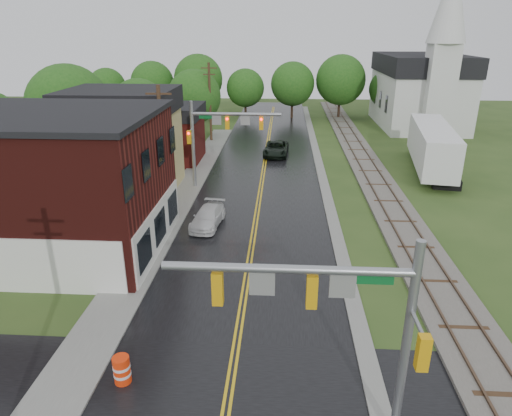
# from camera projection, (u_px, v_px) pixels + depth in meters

# --- Properties ---
(main_road) EXTENTS (10.00, 90.00, 0.02)m
(main_road) POSITION_uv_depth(u_px,v_px,m) (262.00, 177.00, 41.30)
(main_road) COLOR black
(main_road) RESTS_ON ground
(curb_right) EXTENTS (0.80, 70.00, 0.12)m
(curb_right) POSITION_uv_depth(u_px,v_px,m) (319.00, 163.00, 45.64)
(curb_right) COLOR gray
(curb_right) RESTS_ON ground
(sidewalk_left) EXTENTS (2.40, 50.00, 0.12)m
(sidewalk_left) POSITION_uv_depth(u_px,v_px,m) (183.00, 195.00, 37.00)
(sidewalk_left) COLOR gray
(sidewalk_left) RESTS_ON ground
(brick_building) EXTENTS (14.30, 10.30, 8.30)m
(brick_building) POSITION_uv_depth(u_px,v_px,m) (37.00, 183.00, 26.55)
(brick_building) COLOR #46120F
(brick_building) RESTS_ON ground
(yellow_house) EXTENTS (8.00, 7.00, 6.40)m
(yellow_house) POSITION_uv_depth(u_px,v_px,m) (125.00, 152.00, 37.03)
(yellow_house) COLOR tan
(yellow_house) RESTS_ON ground
(darkred_building) EXTENTS (7.00, 6.00, 4.40)m
(darkred_building) POSITION_uv_depth(u_px,v_px,m) (165.00, 139.00, 45.70)
(darkred_building) COLOR #3F0F0C
(darkred_building) RESTS_ON ground
(church) EXTENTS (10.40, 18.40, 20.00)m
(church) POSITION_uv_depth(u_px,v_px,m) (423.00, 83.00, 60.08)
(church) COLOR silver
(church) RESTS_ON ground
(railroad) EXTENTS (3.20, 80.00, 0.30)m
(railroad) POSITION_uv_depth(u_px,v_px,m) (365.00, 163.00, 45.34)
(railroad) COLOR #59544C
(railroad) RESTS_ON ground
(traffic_signal_near) EXTENTS (7.34, 0.30, 7.20)m
(traffic_signal_near) POSITION_uv_depth(u_px,v_px,m) (337.00, 308.00, 13.28)
(traffic_signal_near) COLOR gray
(traffic_signal_near) RESTS_ON ground
(traffic_signal_far) EXTENTS (7.34, 0.43, 7.20)m
(traffic_signal_far) POSITION_uv_depth(u_px,v_px,m) (218.00, 129.00, 36.88)
(traffic_signal_far) COLOR gray
(traffic_signal_far) RESTS_ON ground
(utility_pole_b) EXTENTS (1.80, 0.28, 9.00)m
(utility_pole_b) POSITION_uv_depth(u_px,v_px,m) (162.00, 146.00, 32.52)
(utility_pole_b) COLOR #382616
(utility_pole_b) RESTS_ON ground
(utility_pole_c) EXTENTS (1.80, 0.28, 9.00)m
(utility_pole_c) POSITION_uv_depth(u_px,v_px,m) (210.00, 101.00, 52.95)
(utility_pole_c) COLOR #382616
(utility_pole_c) RESTS_ON ground
(tree_left_b) EXTENTS (7.60, 7.60, 9.69)m
(tree_left_b) POSITION_uv_depth(u_px,v_px,m) (70.00, 108.00, 41.97)
(tree_left_b) COLOR black
(tree_left_b) RESTS_ON ground
(tree_left_c) EXTENTS (6.00, 6.00, 7.65)m
(tree_left_c) POSITION_uv_depth(u_px,v_px,m) (140.00, 108.00, 49.62)
(tree_left_c) COLOR black
(tree_left_c) RESTS_ON ground
(tree_left_e) EXTENTS (6.40, 6.40, 8.16)m
(tree_left_e) POSITION_uv_depth(u_px,v_px,m) (196.00, 98.00, 54.80)
(tree_left_e) COLOR black
(tree_left_e) RESTS_ON ground
(suv_dark) EXTENTS (2.77, 5.40, 1.46)m
(suv_dark) POSITION_uv_depth(u_px,v_px,m) (276.00, 149.00, 48.12)
(suv_dark) COLOR black
(suv_dark) RESTS_ON ground
(pickup_white) EXTENTS (2.21, 4.47, 1.25)m
(pickup_white) POSITION_uv_depth(u_px,v_px,m) (208.00, 217.00, 30.95)
(pickup_white) COLOR silver
(pickup_white) RESTS_ON ground
(semi_trailer) EXTENTS (5.09, 13.98, 4.22)m
(semi_trailer) POSITION_uv_depth(u_px,v_px,m) (432.00, 145.00, 42.22)
(semi_trailer) COLOR black
(semi_trailer) RESTS_ON ground
(construction_barrel) EXTENTS (0.80, 0.80, 1.14)m
(construction_barrel) POSITION_uv_depth(u_px,v_px,m) (122.00, 370.00, 17.18)
(construction_barrel) COLOR #F0310A
(construction_barrel) RESTS_ON ground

